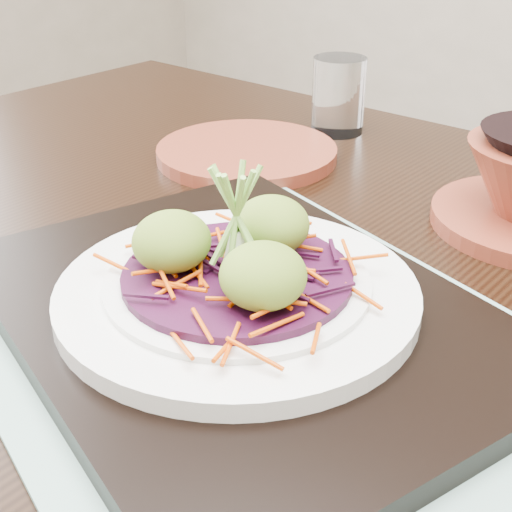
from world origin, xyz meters
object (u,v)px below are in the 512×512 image
Objects in this scene: dining_table at (294,385)px; white_plate at (237,291)px; serving_tray at (238,312)px; water_glass at (338,96)px; terracotta_side_plate at (247,153)px.

white_plate is (0.01, -0.08, 0.13)m from dining_table.
dining_table is 5.39× the size of white_plate.
serving_tray is at bearing -83.24° from dining_table.
serving_tray is (0.01, -0.08, 0.11)m from dining_table.
white_plate is (0.00, 0.00, 0.02)m from serving_tray.
water_glass is (-0.16, 0.39, 0.03)m from serving_tray.
water_glass reaches higher than dining_table.
dining_table is 6.66× the size of terracotta_side_plate.
water_glass is (-0.16, 0.39, 0.02)m from white_plate.
water_glass reaches higher than terracotta_side_plate.
water_glass is (-0.16, 0.31, 0.14)m from dining_table.
water_glass is at bearing 119.99° from dining_table.
water_glass is at bearing 112.71° from white_plate.
dining_table is 0.28m from terracotta_side_plate.
white_plate is at bearing -67.29° from water_glass.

